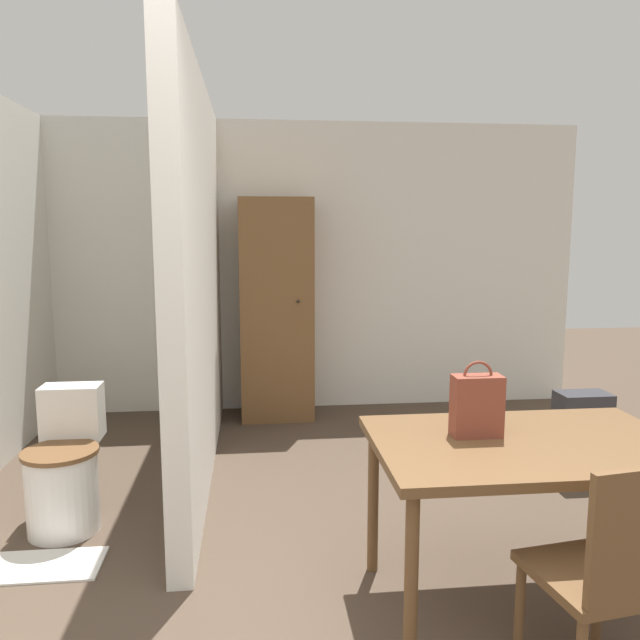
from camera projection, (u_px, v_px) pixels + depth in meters
wall_back at (292, 268)px, 5.50m from camera, size 5.08×0.12×2.50m
partition_wall at (199, 283)px, 3.97m from camera, size 0.12×2.83×2.50m
dining_table at (527, 458)px, 2.56m from camera, size 1.26×0.82×0.73m
wooden_chair at (609, 572)px, 2.06m from camera, size 0.45×0.45×0.87m
toilet at (65, 472)px, 3.33m from camera, size 0.39×0.54×0.73m
handbag at (477, 405)px, 2.59m from camera, size 0.21×0.10×0.32m
wooden_cabinet at (276, 309)px, 5.22m from camera, size 0.60×0.49×1.84m
bath_mat at (42, 566)px, 2.96m from camera, size 0.55×0.30×0.01m
space_heater at (581, 435)px, 3.99m from camera, size 0.33×0.20×0.56m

